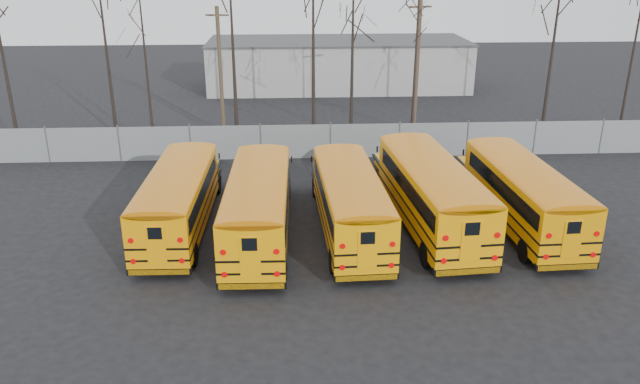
{
  "coord_description": "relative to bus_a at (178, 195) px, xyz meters",
  "views": [
    {
      "loc": [
        -2.4,
        -22.46,
        11.21
      ],
      "look_at": [
        -1.1,
        2.35,
        1.6
      ],
      "focal_mm": 35.0,
      "sensor_mm": 36.0,
      "label": 1
    }
  ],
  "objects": [
    {
      "name": "fence",
      "position": [
        7.08,
        9.81,
        -0.65
      ],
      "size": [
        40.0,
        0.04,
        2.0
      ],
      "primitive_type": "cube",
      "color": "gray",
      "rests_on": "ground"
    },
    {
      "name": "tree_1",
      "position": [
        -6.61,
        15.52,
        3.58
      ],
      "size": [
        0.26,
        0.26,
        10.47
      ],
      "primitive_type": "cone",
      "color": "black",
      "rests_on": "ground"
    },
    {
      "name": "distant_building",
      "position": [
        9.08,
        29.81,
        0.35
      ],
      "size": [
        22.0,
        8.0,
        4.0
      ],
      "primitive_type": "cube",
      "color": "#A3A39E",
      "rests_on": "ground"
    },
    {
      "name": "bus_b",
      "position": [
        3.4,
        -1.05,
        0.06
      ],
      "size": [
        2.64,
        10.54,
        2.93
      ],
      "rotation": [
        0.0,
        0.0,
        -0.02
      ],
      "color": "black",
      "rests_on": "ground"
    },
    {
      "name": "tree_4",
      "position": [
        6.25,
        12.96,
        4.25
      ],
      "size": [
        0.26,
        0.26,
        11.82
      ],
      "primitive_type": "cone",
      "color": "black",
      "rests_on": "ground"
    },
    {
      "name": "utility_pole_left",
      "position": [
        0.42,
        15.31,
        2.5
      ],
      "size": [
        1.44,
        0.25,
        8.08
      ],
      "rotation": [
        0.0,
        0.0,
        -0.05
      ],
      "color": "#4C3D2B",
      "rests_on": "ground"
    },
    {
      "name": "tree_5",
      "position": [
        8.68,
        13.89,
        3.69
      ],
      "size": [
        0.26,
        0.26,
        10.7
      ],
      "primitive_type": "cone",
      "color": "black",
      "rests_on": "ground"
    },
    {
      "name": "bus_d",
      "position": [
        10.66,
        -0.2,
        0.15
      ],
      "size": [
        3.38,
        11.19,
        3.09
      ],
      "rotation": [
        0.0,
        0.0,
        0.08
      ],
      "color": "black",
      "rests_on": "ground"
    },
    {
      "name": "bus_e",
      "position": [
        14.59,
        -0.29,
        0.05
      ],
      "size": [
        2.82,
        10.48,
        2.91
      ],
      "rotation": [
        0.0,
        0.0,
        0.04
      ],
      "color": "black",
      "rests_on": "ground"
    },
    {
      "name": "tree_3",
      "position": [
        1.52,
        12.56,
        3.43
      ],
      "size": [
        0.26,
        0.26,
        10.18
      ],
      "primitive_type": "cone",
      "color": "black",
      "rests_on": "ground"
    },
    {
      "name": "utility_pole_right",
      "position": [
        12.93,
        14.84,
        2.76
      ],
      "size": [
        1.5,
        0.54,
        8.59
      ],
      "rotation": [
        0.0,
        0.0,
        0.29
      ],
      "color": "#4D3A2B",
      "rests_on": "ground"
    },
    {
      "name": "tree_7",
      "position": [
        20.52,
        12.32,
        3.74
      ],
      "size": [
        0.26,
        0.26,
        10.79
      ],
      "primitive_type": "cone",
      "color": "black",
      "rests_on": "ground"
    },
    {
      "name": "tree_2",
      "position": [
        -3.39,
        11.66,
        3.38
      ],
      "size": [
        0.26,
        0.26,
        10.06
      ],
      "primitive_type": "cone",
      "color": "black",
      "rests_on": "ground"
    },
    {
      "name": "tree_0",
      "position": [
        -11.41,
        11.89,
        3.74
      ],
      "size": [
        0.26,
        0.26,
        10.79
      ],
      "primitive_type": "cone",
      "color": "black",
      "rests_on": "ground"
    },
    {
      "name": "tree_8",
      "position": [
        26.23,
        13.6,
        4.61
      ],
      "size": [
        0.26,
        0.26,
        12.52
      ],
      "primitive_type": "cone",
      "color": "black",
      "rests_on": "ground"
    },
    {
      "name": "bus_c",
      "position": [
        7.16,
        -0.77,
        0.02
      ],
      "size": [
        2.75,
        10.29,
        2.85
      ],
      "rotation": [
        0.0,
        0.0,
        0.04
      ],
      "color": "black",
      "rests_on": "ground"
    },
    {
      "name": "tree_6",
      "position": [
        12.64,
        14.03,
        3.51
      ],
      "size": [
        0.26,
        0.26,
        10.32
      ],
      "primitive_type": "cone",
      "color": "black",
      "rests_on": "ground"
    },
    {
      "name": "ground",
      "position": [
        7.08,
        -2.19,
        -1.65
      ],
      "size": [
        120.0,
        120.0,
        0.0
      ],
      "primitive_type": "plane",
      "color": "black",
      "rests_on": "ground"
    },
    {
      "name": "bus_a",
      "position": [
        0.0,
        0.0,
        0.0
      ],
      "size": [
        2.52,
        10.15,
        2.83
      ],
      "rotation": [
        0.0,
        0.0,
        -0.02
      ],
      "color": "black",
      "rests_on": "ground"
    }
  ]
}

